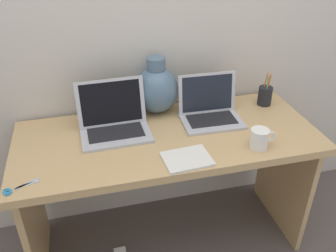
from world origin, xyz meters
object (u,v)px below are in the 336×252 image
at_px(notebook_stack, 187,159).
at_px(pen_cup, 265,95).
at_px(green_vase, 156,89).
at_px(coffee_mug, 260,139).
at_px(laptop_left, 114,119).
at_px(laptop_right, 209,108).
at_px(scissors, 15,189).

distance_m(notebook_stack, pen_cup, 0.72).
distance_m(green_vase, coffee_mug, 0.62).
relative_size(laptop_left, laptop_right, 1.09).
bearing_deg(laptop_left, scissors, -141.29).
height_order(laptop_right, coffee_mug, laptop_right).
bearing_deg(green_vase, laptop_left, -149.46).
xyz_separation_m(pen_cup, scissors, (-1.32, -0.43, -0.05)).
xyz_separation_m(notebook_stack, scissors, (-0.73, -0.02, -0.00)).
height_order(laptop_left, laptop_right, laptop_left).
bearing_deg(laptop_right, notebook_stack, -123.70).
distance_m(laptop_right, green_vase, 0.31).
bearing_deg(coffee_mug, laptop_right, 112.59).
bearing_deg(scissors, coffee_mug, 1.86).
relative_size(laptop_left, notebook_stack, 1.64).
xyz_separation_m(notebook_stack, pen_cup, (0.59, 0.41, 0.05)).
relative_size(green_vase, notebook_stack, 1.47).
distance_m(green_vase, notebook_stack, 0.51).
height_order(laptop_right, notebook_stack, laptop_right).
relative_size(notebook_stack, pen_cup, 1.13).
bearing_deg(scissors, notebook_stack, 1.61).
relative_size(laptop_left, pen_cup, 1.86).
bearing_deg(notebook_stack, laptop_left, 130.31).
bearing_deg(scissors, green_vase, 35.92).
bearing_deg(green_vase, coffee_mug, -50.51).
height_order(notebook_stack, scissors, notebook_stack).
distance_m(coffee_mug, scissors, 1.09).
height_order(laptop_left, scissors, laptop_left).
distance_m(laptop_left, laptop_right, 0.51).
height_order(pen_cup, scissors, pen_cup).
bearing_deg(laptop_left, pen_cup, 4.74).
relative_size(laptop_right, notebook_stack, 1.51).
bearing_deg(notebook_stack, pen_cup, 34.88).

